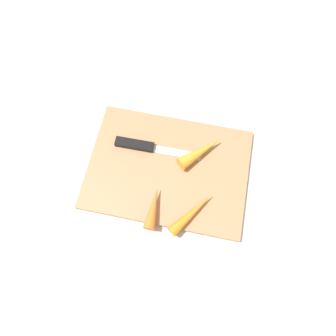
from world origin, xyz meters
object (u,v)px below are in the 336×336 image
Objects in this scene: cutting_board at (168,169)px; carrot_medium at (201,152)px; carrot_longest at (192,213)px; carrot_shortest at (153,208)px; knife at (140,146)px.

cutting_board is 0.08m from carrot_medium.
cutting_board is 0.12m from carrot_longest.
cutting_board is 3.01× the size of carrot_longest.
carrot_shortest is at bearing 83.75° from cutting_board.
carrot_medium reaches higher than cutting_board.
knife is at bearing 83.58° from carrot_longest.
carrot_longest is at bearing -86.51° from carrot_shortest.
knife is 2.22× the size of carrot_shortest.
carrot_medium is at bearing 2.70° from knife.
cutting_board is 0.10m from carrot_shortest.
carrot_medium is (-0.08, -0.15, 0.00)m from carrot_shortest.
knife is 0.20m from carrot_longest.
carrot_longest is at bearing 127.30° from cutting_board.
cutting_board is at bearing 170.59° from carrot_medium.
cutting_board is 1.80× the size of knife.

